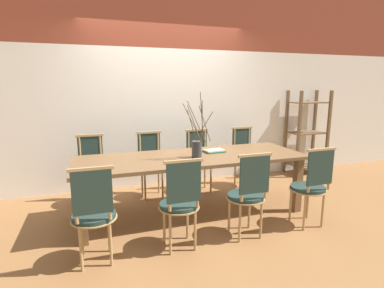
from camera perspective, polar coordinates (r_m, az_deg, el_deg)
ground_plane at (r=3.89m, az=0.00°, el=-12.96°), size 16.00×16.00×0.00m
wall_rear at (r=4.78m, az=-5.04°, el=11.25°), size 12.00×0.06×3.20m
dining_table at (r=3.67m, az=0.00°, el=-3.61°), size 2.78×0.95×0.74m
chair_near_leftend at (r=2.82m, az=-18.22°, el=-12.12°), size 0.41×0.41×0.93m
chair_near_left at (r=2.92m, az=-2.22°, el=-10.71°), size 0.41×0.41×0.93m
chair_near_center at (r=3.19m, az=10.62°, el=-8.96°), size 0.41×0.41×0.93m
chair_near_right at (r=3.63m, az=21.75°, el=-7.08°), size 0.41×0.41×0.93m
chair_far_leftend at (r=4.27m, az=-18.60°, el=-4.19°), size 0.41×0.41×0.93m
chair_far_left at (r=4.33m, az=-7.83°, el=-3.45°), size 0.41×0.41×0.93m
chair_far_center at (r=4.52m, az=1.37°, el=-2.73°), size 0.41×0.41×0.93m
chair_far_right at (r=4.84m, az=10.00°, el=-1.98°), size 0.41×0.41×0.93m
vase_centerpiece at (r=3.54m, az=0.96°, el=-0.60°), size 0.36×0.36×0.77m
book_stack at (r=3.87m, az=4.26°, el=-1.32°), size 0.27×0.20×0.03m
shelving_rack at (r=5.77m, az=21.00°, el=1.99°), size 0.67×0.41×1.50m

